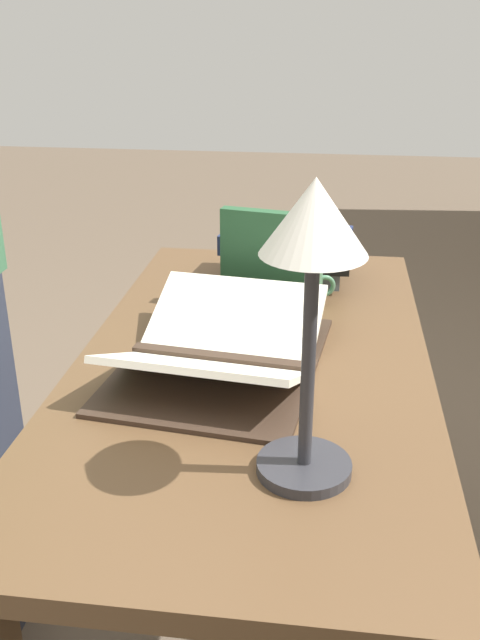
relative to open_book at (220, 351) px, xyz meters
The scene contains 6 objects.
reading_desk 0.16m from the open_book, 128.64° to the left, with size 1.20×0.62×0.73m.
open_book is the anchor object (origin of this frame).
book_stack_tall 0.45m from the open_book, 169.54° to the left, with size 0.21×0.30×0.12m.
book_standing_upright 0.29m from the open_book, 167.98° to the left, with size 0.07×0.19×0.21m.
reading_lamp 0.43m from the open_book, 28.31° to the left, with size 0.13×0.13×0.40m.
coffee_mug 0.32m from the open_book, 155.20° to the left, with size 0.07×0.10×0.09m.
Camera 1 is at (1.14, 0.12, 1.30)m, focal length 40.00 mm.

